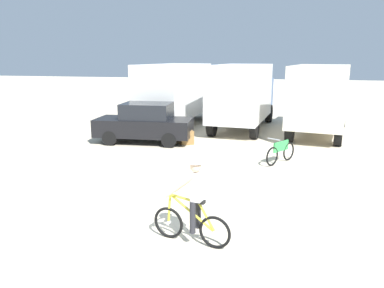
{
  "coord_description": "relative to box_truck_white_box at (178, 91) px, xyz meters",
  "views": [
    {
      "loc": [
        3.19,
        -6.83,
        3.73
      ],
      "look_at": [
        0.53,
        4.36,
        1.1
      ],
      "focal_mm": 35.77,
      "sensor_mm": 36.0,
      "label": 1
    }
  ],
  "objects": [
    {
      "name": "ground_plane",
      "position": [
        2.41,
        -13.46,
        -1.87
      ],
      "size": [
        120.0,
        120.0,
        0.0
      ],
      "primitive_type": "plane",
      "color": "beige"
    },
    {
      "name": "box_truck_white_box",
      "position": [
        0.0,
        0.0,
        0.0
      ],
      "size": [
        3.29,
        7.01,
        3.35
      ],
      "color": "white",
      "rests_on": "ground"
    },
    {
      "name": "box_truck_avon_van",
      "position": [
        3.59,
        -0.36,
        0.0
      ],
      "size": [
        2.97,
        6.94,
        3.35
      ],
      "color": "white",
      "rests_on": "ground"
    },
    {
      "name": "box_truck_cream_rv",
      "position": [
        7.36,
        -0.91,
        0.0
      ],
      "size": [
        3.4,
        7.04,
        3.35
      ],
      "color": "beige",
      "rests_on": "ground"
    },
    {
      "name": "sedan_parked",
      "position": [
        -0.26,
        -4.6,
        -0.99
      ],
      "size": [
        4.32,
        2.06,
        1.76
      ],
      "color": "black",
      "rests_on": "ground"
    },
    {
      "name": "cyclist_orange_shirt",
      "position": [
        3.97,
        -13.29,
        -1.03
      ],
      "size": [
        1.7,
        0.57,
        1.82
      ],
      "color": "black",
      "rests_on": "ground"
    },
    {
      "name": "bicycle_spare",
      "position": [
        5.63,
        -6.67,
        -1.48
      ],
      "size": [
        0.98,
        1.49,
        0.97
      ],
      "color": "black",
      "rests_on": "ground"
    },
    {
      "name": "supply_crate",
      "position": [
        1.57,
        -4.43,
        -1.57
      ],
      "size": [
        0.79,
        0.8,
        0.6
      ],
      "primitive_type": "cube",
      "rotation": [
        0.0,
        0.0,
        2.12
      ],
      "color": "olive",
      "rests_on": "ground"
    }
  ]
}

